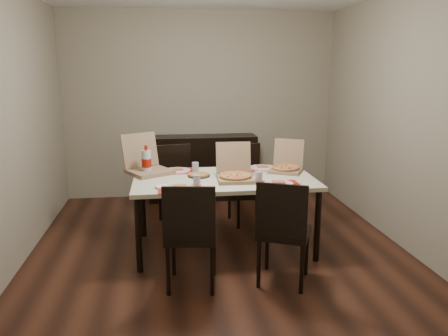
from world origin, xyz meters
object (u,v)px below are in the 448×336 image
(sideboard, at_px, (203,167))
(chair_far_left, at_px, (176,181))
(chair_far_right, at_px, (246,179))
(dip_bowl, at_px, (225,172))
(chair_near_right, at_px, (283,229))
(soda_bottle, at_px, (147,162))
(pizza_box_center, at_px, (235,174))
(dining_table, at_px, (224,184))
(chair_near_left, at_px, (191,232))

(sideboard, distance_m, chair_far_left, 1.02)
(chair_far_right, bearing_deg, dip_bowl, -118.95)
(dip_bowl, bearing_deg, chair_near_right, -71.79)
(chair_far_left, relative_size, soda_bottle, 3.08)
(chair_far_left, distance_m, soda_bottle, 0.76)
(chair_near_right, bearing_deg, soda_bottle, 136.03)
(pizza_box_center, xyz_separation_m, dip_bowl, (-0.06, 0.28, -0.04))
(sideboard, height_order, pizza_box_center, pizza_box_center)
(dining_table, height_order, soda_bottle, soda_bottle)
(chair_far_left, distance_m, chair_far_right, 0.85)
(chair_far_left, bearing_deg, dip_bowl, -52.98)
(sideboard, bearing_deg, chair_far_left, -113.29)
(sideboard, xyz_separation_m, chair_far_right, (0.44, -0.99, 0.06))
(chair_near_left, distance_m, chair_far_left, 1.68)
(chair_near_right, height_order, pizza_box_center, pizza_box_center)
(dining_table, distance_m, chair_near_left, 0.93)
(chair_far_right, distance_m, soda_bottle, 1.33)
(dining_table, distance_m, pizza_box_center, 0.18)
(dining_table, relative_size, soda_bottle, 5.95)
(chair_near_left, relative_size, dip_bowl, 7.14)
(dip_bowl, bearing_deg, chair_near_left, -113.18)
(sideboard, xyz_separation_m, pizza_box_center, (0.16, -1.89, 0.36))
(chair_near_left, xyz_separation_m, chair_far_left, (-0.07, 1.68, 0.00))
(chair_far_left, xyz_separation_m, pizza_box_center, (0.56, -0.95, 0.29))
(chair_near_left, bearing_deg, sideboard, 82.78)
(soda_bottle, bearing_deg, chair_far_right, 25.28)
(chair_far_left, distance_m, pizza_box_center, 1.14)
(pizza_box_center, distance_m, dip_bowl, 0.29)
(soda_bottle, bearing_deg, chair_near_right, -43.97)
(sideboard, bearing_deg, chair_near_right, -80.49)
(dip_bowl, xyz_separation_m, soda_bottle, (-0.81, 0.07, 0.11))
(chair_far_right, bearing_deg, chair_far_left, 176.69)
(chair_far_right, xyz_separation_m, dip_bowl, (-0.34, -0.62, 0.25))
(sideboard, xyz_separation_m, dining_table, (0.06, -1.79, 0.23))
(dip_bowl, bearing_deg, chair_far_left, 127.02)
(dining_table, distance_m, dip_bowl, 0.21)
(chair_far_right, xyz_separation_m, pizza_box_center, (-0.29, -0.90, 0.29))
(pizza_box_center, relative_size, soda_bottle, 1.33)
(chair_far_left, relative_size, pizza_box_center, 2.31)
(sideboard, distance_m, chair_near_right, 2.68)
(sideboard, distance_m, dining_table, 1.80)
(dip_bowl, bearing_deg, dining_table, -102.35)
(chair_near_right, bearing_deg, sideboard, 99.51)
(chair_far_right, bearing_deg, pizza_box_center, -107.69)
(dining_table, bearing_deg, pizza_box_center, -45.32)
(dining_table, relative_size, chair_near_left, 1.94)
(dining_table, relative_size, chair_far_right, 1.94)
(soda_bottle, bearing_deg, chair_near_left, -70.58)
(sideboard, height_order, dip_bowl, sideboard)
(sideboard, distance_m, pizza_box_center, 1.93)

